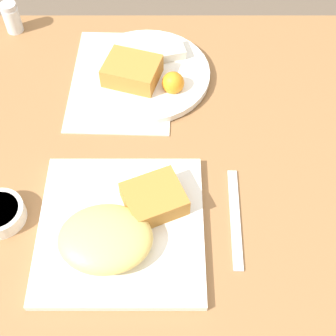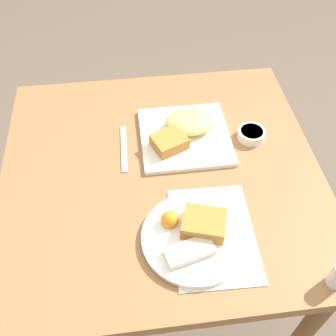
% 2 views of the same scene
% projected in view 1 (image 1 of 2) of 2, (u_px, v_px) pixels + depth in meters
% --- Properties ---
extents(ground_plane, '(8.00, 8.00, 0.00)m').
position_uv_depth(ground_plane, '(171.00, 311.00, 1.46)').
color(ground_plane, brown).
extents(dining_table, '(0.90, 0.87, 0.78)m').
position_uv_depth(dining_table, '(173.00, 200.00, 0.91)').
color(dining_table, olive).
rests_on(dining_table, ground_plane).
extents(menu_card, '(0.21, 0.29, 0.00)m').
position_uv_depth(menu_card, '(122.00, 80.00, 0.95)').
color(menu_card, beige).
rests_on(menu_card, dining_table).
extents(plate_square_near, '(0.27, 0.27, 0.06)m').
position_uv_depth(plate_square_near, '(120.00, 228.00, 0.74)').
color(plate_square_near, white).
rests_on(plate_square_near, dining_table).
extents(plate_oval_far, '(0.26, 0.26, 0.05)m').
position_uv_depth(plate_oval_far, '(146.00, 72.00, 0.94)').
color(plate_oval_far, white).
rests_on(plate_oval_far, menu_card).
extents(sauce_ramekin, '(0.08, 0.08, 0.03)m').
position_uv_depth(sauce_ramekin, '(0.00, 213.00, 0.76)').
color(sauce_ramekin, white).
rests_on(sauce_ramekin, dining_table).
extents(salt_shaker, '(0.04, 0.04, 0.07)m').
position_uv_depth(salt_shaker, '(12.00, 19.00, 1.02)').
color(salt_shaker, white).
rests_on(salt_shaker, dining_table).
extents(butter_knife, '(0.02, 0.19, 0.00)m').
position_uv_depth(butter_knife, '(235.00, 218.00, 0.77)').
color(butter_knife, silver).
rests_on(butter_knife, dining_table).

